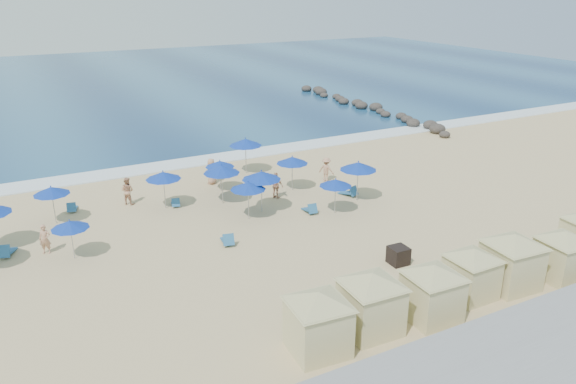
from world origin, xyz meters
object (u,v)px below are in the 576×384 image
(cabana_5, at_px, (564,249))
(umbrella_8, at_px, (336,183))
(umbrella_12, at_px, (248,186))
(umbrella_6, at_px, (261,175))
(umbrella_10, at_px, (292,160))
(cabana_4, at_px, (513,254))
(umbrella_9, at_px, (245,142))
(rock_jetty, at_px, (366,107))
(umbrella_11, at_px, (358,166))
(umbrella_4, at_px, (163,175))
(beachgoer_0, at_px, (45,239))
(umbrella_5, at_px, (221,169))
(beachgoer_2, at_px, (276,185))
(beachgoer_3, at_px, (326,170))
(beachgoer_1, at_px, (127,191))
(cabana_1, at_px, (371,295))
(cabana_0, at_px, (318,314))
(umbrella_2, at_px, (51,191))
(beachgoer_4, at_px, (212,171))
(cabana_3, at_px, (472,267))
(cabana_2, at_px, (433,285))
(umbrella_3, at_px, (70,225))
(umbrella_7, at_px, (220,164))

(cabana_5, bearing_deg, umbrella_8, 113.40)
(umbrella_12, bearing_deg, umbrella_6, 27.96)
(umbrella_10, bearing_deg, cabana_4, -80.37)
(cabana_4, bearing_deg, umbrella_9, 100.96)
(umbrella_6, bearing_deg, rock_jetty, 42.74)
(cabana_5, distance_m, umbrella_11, 13.12)
(umbrella_4, relative_size, umbrella_12, 1.04)
(umbrella_10, distance_m, beachgoer_0, 15.89)
(umbrella_10, distance_m, umbrella_12, 5.55)
(umbrella_5, height_order, umbrella_12, umbrella_5)
(beachgoer_0, distance_m, beachgoer_2, 14.10)
(umbrella_4, xyz_separation_m, beachgoer_3, (11.41, -0.40, -1.27))
(cabana_4, relative_size, beachgoer_1, 2.62)
(rock_jetty, bearing_deg, umbrella_10, -136.19)
(cabana_1, height_order, umbrella_5, cabana_1)
(cabana_4, xyz_separation_m, beachgoer_2, (-4.34, 15.06, -0.79))
(cabana_0, distance_m, umbrella_6, 14.06)
(cabana_5, distance_m, beachgoer_1, 24.78)
(cabana_0, relative_size, umbrella_2, 1.92)
(umbrella_11, bearing_deg, cabana_0, -129.85)
(cabana_4, xyz_separation_m, beachgoer_4, (-7.03, 19.62, -0.75))
(cabana_1, xyz_separation_m, umbrella_8, (5.35, 11.02, 0.31))
(cabana_3, distance_m, umbrella_4, 18.79)
(umbrella_2, relative_size, beachgoer_3, 1.34)
(beachgoer_2, relative_size, beachgoer_4, 0.95)
(cabana_2, bearing_deg, umbrella_12, 100.19)
(umbrella_2, distance_m, umbrella_12, 11.19)
(umbrella_9, distance_m, beachgoer_4, 3.50)
(cabana_2, relative_size, umbrella_4, 1.76)
(rock_jetty, height_order, umbrella_10, umbrella_10)
(cabana_3, relative_size, beachgoer_2, 2.37)
(cabana_2, height_order, cabana_3, cabana_2)
(umbrella_2, bearing_deg, cabana_0, -67.49)
(beachgoer_0, xyz_separation_m, beachgoer_2, (14.03, 1.48, 0.08))
(cabana_1, bearing_deg, cabana_3, 0.67)
(umbrella_3, distance_m, umbrella_4, 7.49)
(cabana_0, height_order, cabana_1, cabana_1)
(umbrella_4, relative_size, umbrella_5, 0.94)
(umbrella_5, relative_size, beachgoer_3, 1.51)
(umbrella_9, bearing_deg, cabana_1, -100.23)
(cabana_1, bearing_deg, umbrella_10, 72.47)
(cabana_0, relative_size, beachgoer_2, 2.57)
(rock_jetty, height_order, umbrella_7, umbrella_7)
(umbrella_5, height_order, umbrella_10, umbrella_5)
(cabana_1, distance_m, umbrella_10, 16.54)
(rock_jetty, xyz_separation_m, umbrella_5, (-24.25, -18.52, 1.90))
(cabana_0, xyz_separation_m, umbrella_6, (4.07, 13.43, 0.73))
(cabana_3, height_order, umbrella_10, cabana_3)
(umbrella_7, height_order, umbrella_11, umbrella_11)
(umbrella_2, height_order, umbrella_6, umbrella_6)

